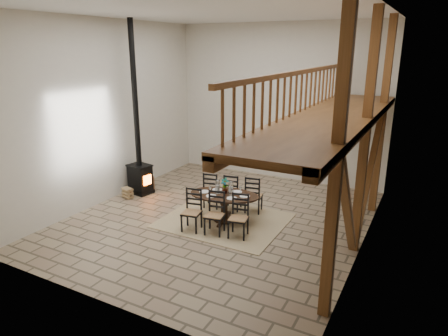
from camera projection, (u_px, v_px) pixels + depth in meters
The scene contains 7 objects.
ground at pixel (219, 219), 10.27m from camera, with size 8.00×8.00×0.00m, color #8D7B5E.
room_shell at pixel (265, 105), 8.86m from camera, with size 7.02×8.02×5.01m.
rug at pixel (224, 220), 10.16m from camera, with size 3.00×2.50×0.02m, color tan.
dining_table at pixel (224, 207), 10.05m from camera, with size 1.92×2.21×1.13m.
wood_stove at pixel (139, 157), 11.80m from camera, with size 0.76×0.63×5.00m.
log_basket at pixel (145, 183), 12.33m from camera, with size 0.58×0.58×0.48m.
log_stack at pixel (128, 193), 11.63m from camera, with size 0.35×0.28×0.32m.
Camera 1 is at (4.57, -8.27, 4.25)m, focal length 32.00 mm.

